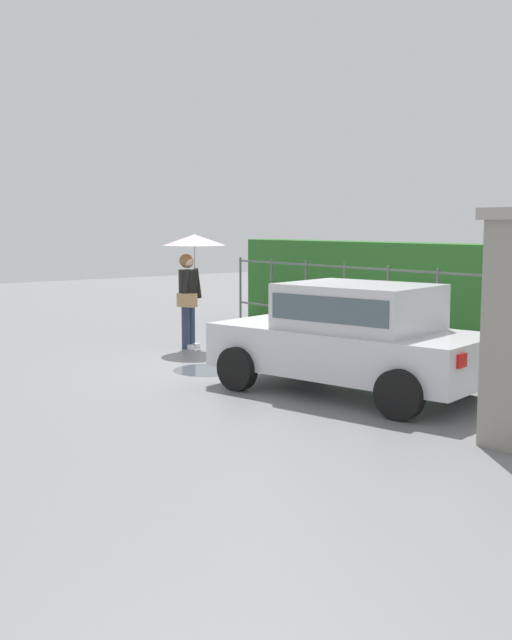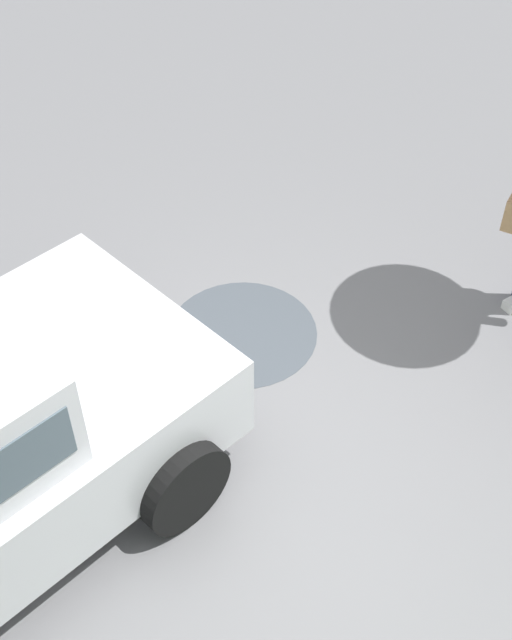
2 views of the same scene
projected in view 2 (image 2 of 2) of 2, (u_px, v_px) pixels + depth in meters
ground_plane at (287, 479)px, 5.17m from camera, size 40.00×40.00×0.00m
puddle_near at (242, 332)px, 6.08m from camera, size 1.10×1.10×0.00m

